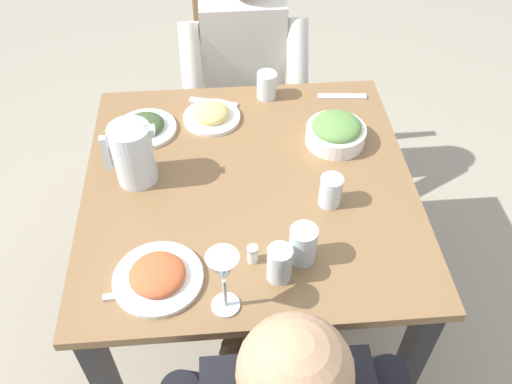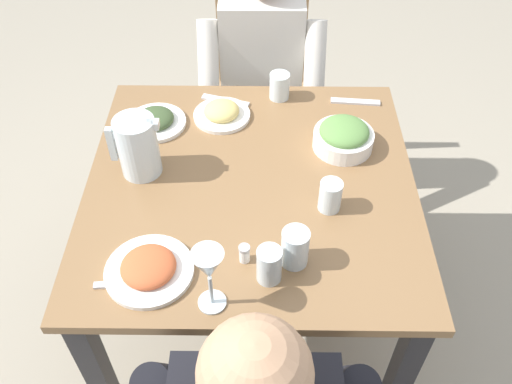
# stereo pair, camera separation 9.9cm
# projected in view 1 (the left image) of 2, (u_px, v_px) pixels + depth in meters

# --- Properties ---
(ground_plane) EXTENTS (8.00, 8.00, 0.00)m
(ground_plane) POSITION_uv_depth(u_px,v_px,m) (251.00, 313.00, 2.14)
(ground_plane) COLOR #9E937F
(dining_table) EXTENTS (0.98, 0.98, 0.73)m
(dining_table) POSITION_uv_depth(u_px,v_px,m) (249.00, 207.00, 1.69)
(dining_table) COLOR olive
(dining_table) RESTS_ON ground_plane
(chair_near) EXTENTS (0.40, 0.40, 0.85)m
(chair_near) POSITION_uv_depth(u_px,v_px,m) (242.00, 84.00, 2.39)
(chair_near) COLOR tan
(chair_near) RESTS_ON ground_plane
(diner_near) EXTENTS (0.48, 0.53, 1.15)m
(diner_near) POSITION_uv_depth(u_px,v_px,m) (245.00, 83.00, 2.14)
(diner_near) COLOR silver
(diner_near) RESTS_ON ground_plane
(water_pitcher) EXTENTS (0.16, 0.12, 0.19)m
(water_pitcher) POSITION_uv_depth(u_px,v_px,m) (133.00, 154.00, 1.56)
(water_pitcher) COLOR silver
(water_pitcher) RESTS_ON dining_table
(salad_bowl) EXTENTS (0.19, 0.19, 0.09)m
(salad_bowl) POSITION_uv_depth(u_px,v_px,m) (336.00, 131.00, 1.71)
(salad_bowl) COLOR white
(salad_bowl) RESTS_ON dining_table
(plate_fries) EXTENTS (0.19, 0.19, 0.05)m
(plate_fries) POSITION_uv_depth(u_px,v_px,m) (212.00, 115.00, 1.81)
(plate_fries) COLOR white
(plate_fries) RESTS_ON dining_table
(plate_dolmas) EXTENTS (0.20, 0.20, 0.05)m
(plate_dolmas) POSITION_uv_depth(u_px,v_px,m) (145.00, 126.00, 1.77)
(plate_dolmas) COLOR white
(plate_dolmas) RESTS_ON dining_table
(plate_rice_curry) EXTENTS (0.23, 0.23, 0.05)m
(plate_rice_curry) POSITION_uv_depth(u_px,v_px,m) (158.00, 276.00, 1.36)
(plate_rice_curry) COLOR white
(plate_rice_curry) RESTS_ON dining_table
(water_glass_by_pitcher) EXTENTS (0.06, 0.06, 0.10)m
(water_glass_by_pitcher) POSITION_uv_depth(u_px,v_px,m) (279.00, 264.00, 1.34)
(water_glass_by_pitcher) COLOR silver
(water_glass_by_pitcher) RESTS_ON dining_table
(water_glass_far_right) EXTENTS (0.06, 0.06, 0.10)m
(water_glass_far_right) POSITION_uv_depth(u_px,v_px,m) (331.00, 191.00, 1.52)
(water_glass_far_right) COLOR silver
(water_glass_far_right) RESTS_ON dining_table
(water_glass_near_right) EXTENTS (0.07, 0.07, 0.09)m
(water_glass_near_right) POSITION_uv_depth(u_px,v_px,m) (267.00, 85.00, 1.87)
(water_glass_near_right) COLOR silver
(water_glass_near_right) RESTS_ON dining_table
(water_glass_center) EXTENTS (0.07, 0.07, 0.11)m
(water_glass_center) POSITION_uv_depth(u_px,v_px,m) (303.00, 244.00, 1.38)
(water_glass_center) COLOR silver
(water_glass_center) RESTS_ON dining_table
(wine_glass) EXTENTS (0.08, 0.08, 0.20)m
(wine_glass) POSITION_uv_depth(u_px,v_px,m) (223.00, 272.00, 1.22)
(wine_glass) COLOR silver
(wine_glass) RESTS_ON dining_table
(salt_shaker) EXTENTS (0.03, 0.03, 0.05)m
(salt_shaker) POSITION_uv_depth(u_px,v_px,m) (253.00, 254.00, 1.39)
(salt_shaker) COLOR white
(salt_shaker) RESTS_ON dining_table
(fork_near) EXTENTS (0.17, 0.04, 0.01)m
(fork_near) POSITION_uv_depth(u_px,v_px,m) (342.00, 97.00, 1.90)
(fork_near) COLOR silver
(fork_near) RESTS_ON dining_table
(knife_near) EXTENTS (0.19, 0.03, 0.01)m
(knife_near) POSITION_uv_depth(u_px,v_px,m) (141.00, 293.00, 1.34)
(knife_near) COLOR silver
(knife_near) RESTS_ON dining_table
(fork_far) EXTENTS (0.17, 0.08, 0.01)m
(fork_far) POSITION_uv_depth(u_px,v_px,m) (213.00, 103.00, 1.88)
(fork_far) COLOR silver
(fork_far) RESTS_ON dining_table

